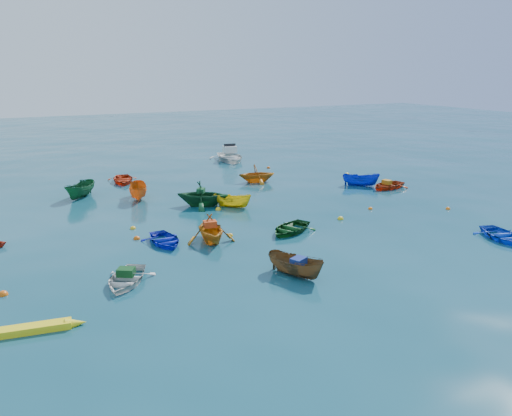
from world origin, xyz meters
name	(u,v)px	position (x,y,z in m)	size (l,w,h in m)	color
ground	(298,238)	(0.00, 0.00, 0.00)	(160.00, 160.00, 0.00)	#0A3B4A
dinghy_blue_sw	(165,244)	(-6.58, 2.27, 0.00)	(2.03, 2.84, 0.59)	#0E1BB2
dinghy_white_near	(126,283)	(-9.44, -1.79, 0.00)	(2.07, 2.89, 0.60)	silver
sampan_brown_mid	(295,275)	(-2.65, -4.24, 0.00)	(1.06, 2.81, 1.09)	brown
dinghy_blue_se	(502,239)	(9.60, -4.97, 0.00)	(2.19, 3.06, 0.64)	blue
dinghy_orange_w	(211,241)	(-4.33, 1.58, 0.00)	(2.54, 2.95, 1.55)	#C57012
sampan_yellow_mid	(232,207)	(-0.66, 7.18, 0.00)	(0.98, 2.60, 1.01)	gold
dinghy_green_e	(290,232)	(0.14, 1.06, 0.00)	(2.17, 3.03, 0.63)	#0F4217
sampan_orange_n	(139,199)	(-5.60, 11.93, 0.00)	(1.21, 3.20, 1.24)	#C65812
dinghy_green_n	(203,206)	(-2.27, 8.29, 0.00)	(2.87, 3.33, 1.75)	#0F4321
dinghy_red_ne	(387,188)	(11.96, 6.87, 0.00)	(2.23, 3.12, 0.65)	#AF310E
sampan_blue_far	(361,186)	(10.66, 8.43, 0.00)	(1.05, 2.79, 1.08)	#0E26B3
dinghy_red_far	(123,182)	(-5.50, 17.64, 0.00)	(2.32, 3.24, 0.67)	red
dinghy_orange_far	(257,182)	(4.07, 13.12, 0.00)	(2.46, 2.85, 1.50)	#BA6611
sampan_green_far	(81,197)	(-9.12, 14.12, 0.00)	(1.19, 3.17, 1.23)	#124E27
kayak_yellow	(29,332)	(-13.29, -4.41, 0.00)	(0.50, 3.44, 0.34)	yellow
motorboat_white	(230,161)	(5.88, 22.68, 0.00)	(3.40, 4.75, 1.59)	silver
tarp_green_a	(126,272)	(-9.39, -1.70, 0.47)	(0.69, 0.52, 0.33)	#104118
tarp_blue_a	(299,261)	(-2.58, -4.37, 0.70)	(0.66, 0.50, 0.32)	navy
tarp_orange_a	(210,224)	(-4.33, 1.63, 0.93)	(0.66, 0.50, 0.32)	#D04115
tarp_green_b	(201,191)	(-2.35, 8.34, 1.03)	(0.62, 0.47, 0.30)	#134D25
tarp_orange_b	(387,182)	(11.86, 6.85, 0.48)	(0.65, 0.49, 0.32)	#B86F12
buoy_or_a	(3,295)	(-14.08, -0.77, 0.00)	(0.38, 0.38, 0.38)	#E0590C
buoy_ye_a	(230,236)	(-3.08, 1.90, 0.00)	(0.31, 0.31, 0.31)	gold
buoy_or_b	(448,209)	(11.54, 0.58, 0.00)	(0.29, 0.29, 0.29)	orange
buoy_ye_b	(133,229)	(-7.49, 5.47, 0.00)	(0.32, 0.32, 0.32)	yellow
buoy_or_c	(137,239)	(-7.72, 3.61, 0.00)	(0.35, 0.35, 0.35)	#DA550B
buoy_ye_c	(340,219)	(4.06, 1.80, 0.00)	(0.37, 0.37, 0.37)	gold
buoy_or_d	(370,209)	(7.08, 2.79, 0.00)	(0.29, 0.29, 0.29)	orange
buoy_ye_d	(218,210)	(-1.72, 6.97, 0.00)	(0.36, 0.36, 0.36)	yellow
buoy_or_e	(268,168)	(7.52, 17.71, 0.00)	(0.33, 0.33, 0.33)	#D84E0B
buoy_ye_e	(347,175)	(12.18, 12.26, 0.00)	(0.36, 0.36, 0.36)	yellow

